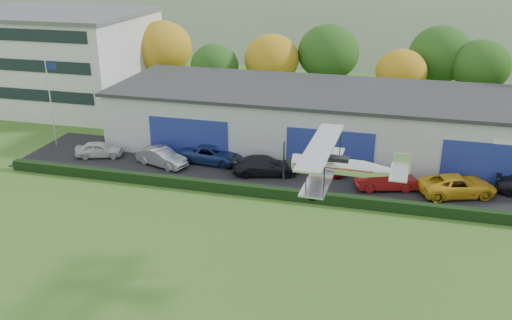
% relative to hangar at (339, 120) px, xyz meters
% --- Properties ---
extents(apron, '(48.00, 9.00, 0.05)m').
position_rel_hangar_xyz_m(apron, '(-2.00, -6.98, -2.63)').
color(apron, black).
rests_on(apron, ground).
extents(hedge, '(46.00, 0.60, 0.80)m').
position_rel_hangar_xyz_m(hedge, '(-2.00, -11.78, -2.26)').
color(hedge, black).
rests_on(hedge, ground).
extents(hangar, '(40.60, 12.60, 5.30)m').
position_rel_hangar_xyz_m(hangar, '(0.00, 0.00, 0.00)').
color(hangar, '#B2B7BC').
rests_on(hangar, ground).
extents(office_block, '(20.60, 15.60, 10.40)m').
position_rel_hangar_xyz_m(office_block, '(-33.00, 7.02, 2.56)').
color(office_block, silver).
rests_on(office_block, ground).
extents(flagpole, '(1.05, 0.10, 8.00)m').
position_rel_hangar_xyz_m(flagpole, '(-24.88, -5.98, 2.13)').
color(flagpole, silver).
rests_on(flagpole, ground).
extents(tree_belt, '(75.70, 13.22, 10.12)m').
position_rel_hangar_xyz_m(tree_belt, '(-4.15, 12.64, 2.95)').
color(tree_belt, '#3D2614').
rests_on(tree_belt, ground).
extents(distant_hills, '(430.00, 196.00, 56.00)m').
position_rel_hangar_xyz_m(distant_hills, '(-9.38, 112.02, -15.70)').
color(distant_hills, '#4C6642').
rests_on(distant_hills, ground).
extents(car_0, '(4.27, 2.74, 1.35)m').
position_rel_hangar_xyz_m(car_0, '(-19.68, -7.61, -1.93)').
color(car_0, silver).
rests_on(car_0, apron).
extents(car_1, '(4.80, 2.94, 1.49)m').
position_rel_hangar_xyz_m(car_1, '(-13.62, -8.10, -1.86)').
color(car_1, silver).
rests_on(car_1, apron).
extents(car_2, '(5.48, 2.89, 1.47)m').
position_rel_hangar_xyz_m(car_2, '(-9.79, -6.40, -1.87)').
color(car_2, navy).
rests_on(car_2, apron).
extents(car_3, '(5.51, 3.34, 1.49)m').
position_rel_hangar_xyz_m(car_3, '(-4.90, -7.76, -1.86)').
color(car_3, black).
rests_on(car_3, apron).
extents(car_4, '(4.46, 2.60, 1.43)m').
position_rel_hangar_xyz_m(car_4, '(-0.57, -6.30, -1.89)').
color(car_4, maroon).
rests_on(car_4, apron).
extents(car_5, '(4.91, 2.89, 1.53)m').
position_rel_hangar_xyz_m(car_5, '(4.62, -8.26, -1.84)').
color(car_5, maroon).
rests_on(car_5, apron).
extents(car_6, '(6.12, 4.34, 1.55)m').
position_rel_hangar_xyz_m(car_6, '(9.70, -8.03, -1.83)').
color(car_6, gold).
rests_on(car_6, apron).
extents(biplane, '(6.52, 7.43, 2.79)m').
position_rel_hangar_xyz_m(biplane, '(2.24, -20.84, 4.03)').
color(biplane, silver).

